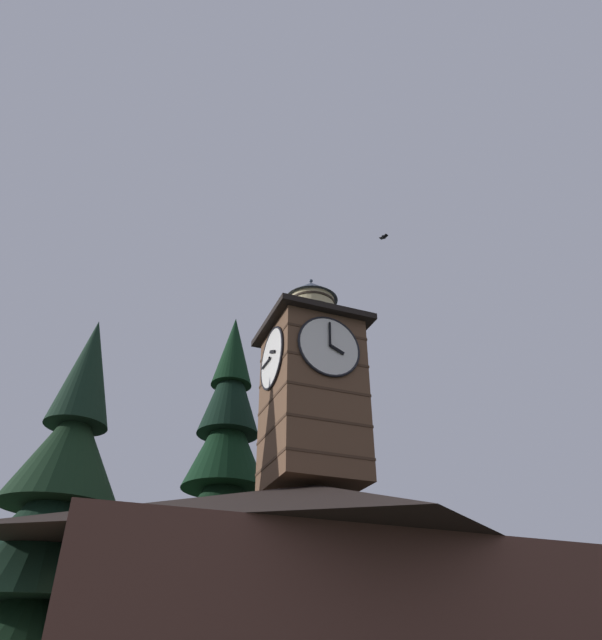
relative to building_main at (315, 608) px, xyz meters
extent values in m
pyramid|color=#2D231E|center=(0.00, 0.00, 2.64)|extent=(15.73, 9.99, 2.22)
cube|color=brown|center=(-0.20, -0.54, 6.93)|extent=(3.27, 3.27, 6.35)
cube|color=#432E20|center=(-0.20, -0.54, 4.51)|extent=(3.31, 3.31, 0.10)
cube|color=#432E20|center=(-0.20, -0.54, 5.70)|extent=(3.31, 3.31, 0.10)
cube|color=#432E20|center=(-0.20, -0.54, 6.90)|extent=(3.31, 3.31, 0.10)
cube|color=#432E20|center=(-0.20, -0.54, 8.09)|extent=(3.31, 3.31, 0.10)
cube|color=#432E20|center=(-0.20, -0.54, 9.28)|extent=(3.31, 3.31, 0.10)
cylinder|color=white|center=(-0.20, 1.13, 8.62)|extent=(2.44, 0.10, 2.44)
torus|color=black|center=(-0.20, 1.15, 8.62)|extent=(2.54, 0.10, 2.54)
cube|color=black|center=(-0.48, 1.23, 8.49)|extent=(0.60, 0.04, 0.36)
cube|color=black|center=(-0.21, 1.23, 9.12)|extent=(0.09, 0.04, 1.00)
sphere|color=black|center=(-0.20, 1.24, 8.62)|extent=(0.10, 0.10, 0.10)
cylinder|color=white|center=(1.46, -0.54, 8.62)|extent=(0.10, 2.44, 2.44)
torus|color=black|center=(1.49, -0.54, 8.62)|extent=(0.10, 2.54, 2.54)
cube|color=black|center=(1.56, -0.26, 8.75)|extent=(0.04, 0.60, 0.37)
cube|color=black|center=(1.56, -1.04, 8.60)|extent=(0.04, 1.00, 0.11)
sphere|color=black|center=(1.57, -0.54, 8.62)|extent=(0.10, 0.10, 0.10)
cube|color=black|center=(-0.20, -0.54, 10.23)|extent=(3.97, 3.97, 0.25)
cylinder|color=#D1BC84|center=(-0.20, -0.54, 11.03)|extent=(1.97, 1.97, 1.35)
cylinder|color=#2D2319|center=(-0.20, -0.54, 10.58)|extent=(2.03, 2.03, 0.10)
cylinder|color=#2D2319|center=(-0.20, -0.54, 11.03)|extent=(2.03, 2.03, 0.10)
cylinder|color=#2D2319|center=(-0.20, -0.54, 11.48)|extent=(2.03, 2.03, 0.10)
cone|color=#384251|center=(-0.20, -0.54, 12.17)|extent=(2.27, 2.27, 0.94)
sphere|color=#384251|center=(-0.20, -0.54, 12.74)|extent=(0.16, 0.16, 0.16)
cone|color=black|center=(1.28, -7.66, -0.56)|extent=(6.77, 6.77, 3.86)
cone|color=black|center=(1.28, -7.66, 2.40)|extent=(5.83, 5.83, 4.54)
cone|color=black|center=(1.28, -7.66, 4.79)|extent=(4.89, 4.89, 4.09)
cone|color=black|center=(1.28, -7.66, 7.67)|extent=(3.95, 3.95, 4.61)
cone|color=black|center=(1.28, -7.66, 10.37)|extent=(3.01, 3.01, 4.78)
cone|color=black|center=(1.28, -7.66, 12.60)|extent=(2.07, 2.07, 4.02)
cone|color=black|center=(8.00, -2.66, -0.79)|extent=(7.27, 7.27, 3.78)
cone|color=black|center=(8.00, -2.66, 2.22)|extent=(5.58, 5.58, 4.22)
cone|color=black|center=(8.00, -2.66, 4.79)|extent=(3.88, 3.88, 3.80)
cone|color=black|center=(8.00, -2.66, 7.87)|extent=(2.19, 2.19, 4.37)
sphere|color=silver|center=(-15.26, -34.27, 11.01)|extent=(2.00, 2.00, 2.00)
ellipsoid|color=black|center=(-4.81, -1.65, 17.53)|extent=(0.34, 0.27, 0.16)
cube|color=black|center=(-4.86, -1.54, 17.53)|extent=(0.28, 0.30, 0.09)
cube|color=black|center=(-4.76, -1.75, 17.53)|extent=(0.28, 0.30, 0.09)
camera|label=1|loc=(7.45, 17.73, -1.54)|focal=31.43mm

